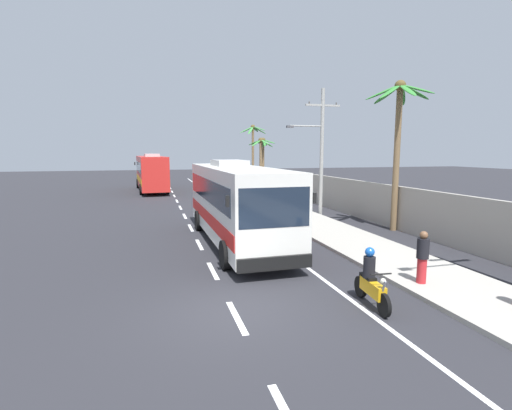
% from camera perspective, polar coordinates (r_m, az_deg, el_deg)
% --- Properties ---
extents(ground_plane, '(160.00, 160.00, 0.00)m').
position_cam_1_polar(ground_plane, '(10.41, -3.47, -15.38)').
color(ground_plane, '#28282D').
extents(sidewalk_kerb, '(3.20, 90.00, 0.14)m').
position_cam_1_polar(sidewalk_kerb, '(21.62, 8.88, -2.92)').
color(sidewalk_kerb, '#A8A399').
rests_on(sidewalk_kerb, ground).
extents(lane_markings, '(3.48, 71.00, 0.01)m').
position_cam_1_polar(lane_markings, '(24.39, -5.52, -1.77)').
color(lane_markings, white).
rests_on(lane_markings, ground).
extents(boundary_wall, '(0.24, 60.00, 2.32)m').
position_cam_1_polar(boundary_wall, '(26.67, 12.89, 1.41)').
color(boundary_wall, '#9E998E').
rests_on(boundary_wall, ground).
extents(coach_bus_foreground, '(3.09, 10.95, 3.72)m').
position_cam_1_polar(coach_bus_foreground, '(17.21, -3.05, 0.68)').
color(coach_bus_foreground, silver).
rests_on(coach_bus_foreground, ground).
extents(coach_bus_far_lane, '(3.54, 11.45, 3.90)m').
position_cam_1_polar(coach_bus_far_lane, '(41.35, -15.37, 4.81)').
color(coach_bus_far_lane, red).
rests_on(coach_bus_far_lane, ground).
extents(motorcycle_beside_bus, '(0.56, 1.96, 1.64)m').
position_cam_1_polar(motorcycle_beside_bus, '(27.18, -1.68, 0.68)').
color(motorcycle_beside_bus, black).
rests_on(motorcycle_beside_bus, ground).
extents(motorcycle_trailing, '(0.56, 1.96, 1.57)m').
position_cam_1_polar(motorcycle_trailing, '(10.90, 16.80, -10.99)').
color(motorcycle_trailing, black).
rests_on(motorcycle_trailing, ground).
extents(pedestrian_midwalk, '(0.36, 0.36, 1.61)m').
position_cam_1_polar(pedestrian_midwalk, '(12.72, 23.61, -6.99)').
color(pedestrian_midwalk, red).
rests_on(pedestrian_midwalk, sidewalk_kerb).
extents(pedestrian_far_walk, '(0.36, 0.36, 1.54)m').
position_cam_1_polar(pedestrian_far_walk, '(28.79, 2.65, 1.63)').
color(pedestrian_far_walk, red).
rests_on(pedestrian_far_walk, sidewalk_kerb).
extents(utility_pole_mid, '(3.59, 0.24, 8.09)m').
position_cam_1_polar(utility_pole_mid, '(25.18, 9.60, 8.39)').
color(utility_pole_mid, '#9E9E99').
rests_on(utility_pole_mid, ground).
extents(palm_nearest, '(3.63, 3.39, 7.42)m').
position_cam_1_polar(palm_nearest, '(48.17, -0.45, 9.41)').
color(palm_nearest, brown).
rests_on(palm_nearest, ground).
extents(palm_second, '(2.98, 2.92, 5.69)m').
position_cam_1_polar(palm_second, '(43.99, 1.06, 7.95)').
color(palm_second, brown).
rests_on(palm_second, ground).
extents(palm_third, '(2.78, 2.89, 5.58)m').
position_cam_1_polar(palm_third, '(41.08, 0.74, 7.56)').
color(palm_third, brown).
rests_on(palm_third, ground).
extents(palm_fourth, '(3.45, 3.42, 7.68)m').
position_cam_1_polar(palm_fourth, '(21.09, 20.48, 11.07)').
color(palm_fourth, brown).
rests_on(palm_fourth, ground).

